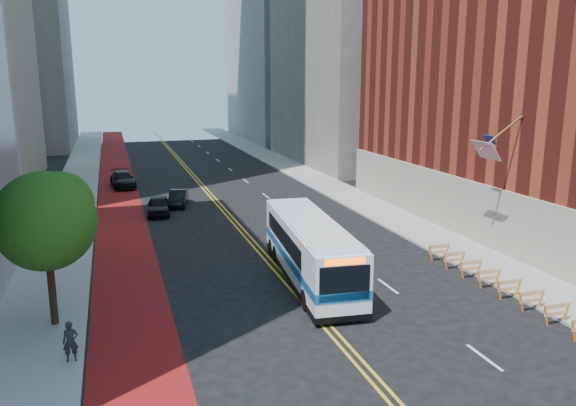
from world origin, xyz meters
The scene contains 15 objects.
ground centered at (0.00, 0.00, 0.00)m, with size 160.00×160.00×0.00m, color black.
sidewalk_left centered at (-12.00, 30.00, 0.07)m, with size 4.00×140.00×0.15m, color gray.
sidewalk_right centered at (12.00, 30.00, 0.07)m, with size 4.00×140.00×0.15m, color gray.
bus_lane_paint centered at (-8.10, 30.00, 0.00)m, with size 3.60×140.00×0.01m, color maroon.
center_line_inner centered at (-0.18, 30.00, 0.00)m, with size 0.14×140.00×0.01m, color gold.
center_line_outer centered at (0.18, 30.00, 0.00)m, with size 0.14×140.00×0.01m, color gold.
lane_dashes centered at (4.80, 38.00, 0.01)m, with size 0.14×98.20×0.01m.
midrise_right_near centered at (23.00, 48.00, 20.00)m, with size 18.00×26.00×40.00m, color slate.
construction_barriers centered at (9.60, 3.42, 0.68)m, with size 1.42×10.91×1.00m.
street_tree centered at (-11.24, 6.04, 4.91)m, with size 4.20×4.20×6.70m.
transit_bus centered at (1.25, 8.25, 1.71)m, with size 3.72×12.12×3.28m.
car_a centered at (-5.20, 25.68, 0.73)m, with size 1.73×4.30×1.47m, color black.
car_b centered at (-3.36, 28.36, 0.66)m, with size 1.39×3.99×1.32m, color black.
car_c centered at (-7.60, 38.45, 0.77)m, with size 2.14×5.27×1.53m, color black.
pedestrian centered at (-10.41, 2.25, 0.93)m, with size 0.57×0.37×1.56m, color black.
Camera 1 is at (-8.47, -18.69, 10.59)m, focal length 35.00 mm.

